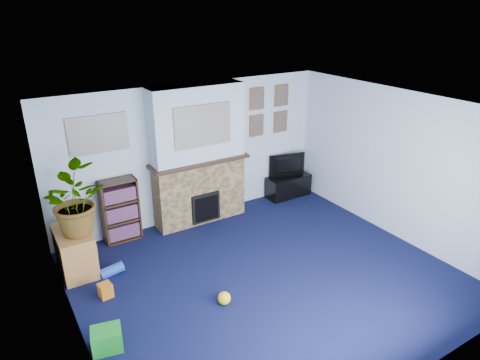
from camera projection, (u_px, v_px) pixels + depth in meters
floor at (266, 276)px, 6.08m from camera, size 5.00×4.50×0.01m
ceiling at (271, 110)px, 5.15m from camera, size 5.00×4.50×0.01m
wall_back at (193, 153)px, 7.38m from camera, size 5.00×0.04×2.40m
wall_front at (412, 291)px, 3.85m from camera, size 5.00×0.04×2.40m
wall_left at (70, 255)px, 4.40m from camera, size 0.04×4.50×2.40m
wall_right at (396, 165)px, 6.83m from camera, size 0.04×4.50×2.40m
chimney_breast at (198, 157)px, 7.23m from camera, size 1.72×0.50×2.40m
collage_main at (203, 126)px, 6.83m from camera, size 1.00×0.03×0.68m
collage_left at (98, 134)px, 6.39m from camera, size 0.90×0.03×0.58m
portrait_tl at (257, 99)px, 7.69m from camera, size 0.30×0.03×0.40m
portrait_tr at (281, 95)px, 7.95m from camera, size 0.30×0.03×0.40m
portrait_bl at (257, 126)px, 7.88m from camera, size 0.30×0.03×0.40m
portrait_br at (280, 122)px, 8.15m from camera, size 0.30×0.03×0.40m
tv_stand at (288, 185)px, 8.53m from camera, size 0.90×0.38×0.42m
television at (288, 166)px, 8.39m from camera, size 0.76×0.26×0.43m
bookshelf at (120, 211)px, 6.86m from camera, size 0.58×0.28×1.05m
sideboard at (75, 249)px, 6.09m from camera, size 0.46×0.82×0.64m
potted_plant at (71, 201)px, 5.78m from camera, size 0.96×1.04×0.95m
mantel_clock at (198, 156)px, 7.16m from camera, size 0.11×0.07×0.15m
mantel_candle at (214, 152)px, 7.31m from camera, size 0.06×0.06×0.18m
mantel_teddy at (170, 162)px, 6.92m from camera, size 0.12×0.12×0.12m
mantel_can at (235, 149)px, 7.52m from camera, size 0.07×0.07×0.13m
green_crate at (107, 339)px, 4.76m from camera, size 0.38×0.33×0.26m
toy_ball at (224, 298)px, 5.50m from camera, size 0.17×0.17×0.17m
toy_block at (105, 290)px, 5.62m from camera, size 0.18×0.18×0.20m
toy_tube at (112, 270)px, 6.10m from camera, size 0.35×0.15×0.20m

